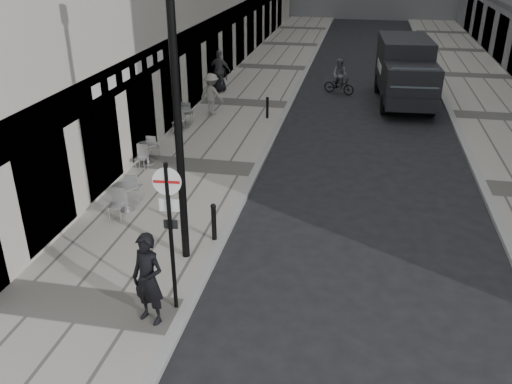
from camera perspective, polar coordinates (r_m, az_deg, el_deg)
sidewalk at (r=24.96m, az=-1.16°, el=9.28°), size 4.00×60.00×0.12m
far_sidewalk at (r=25.14m, az=24.39°, el=7.14°), size 4.00×60.00×0.12m
walking_man at (r=10.53m, az=-11.29°, el=-8.98°), size 0.80×0.64×1.89m
sign_post at (r=10.25m, az=-9.07°, el=-2.80°), size 0.54×0.11×3.14m
lamppost at (r=11.41m, az=-8.39°, el=9.67°), size 0.30×0.30×6.78m
bollard_near at (r=13.30m, az=-4.45°, el=-3.26°), size 0.12×0.12×0.91m
bollard_far at (r=22.56m, az=1.20°, el=8.80°), size 0.11×0.11×0.83m
panel_van at (r=25.94m, az=15.44°, el=12.46°), size 2.57×6.06×2.79m
cyclist at (r=27.01m, az=8.77°, el=11.54°), size 1.65×1.10×1.69m
pedestrian_a at (r=26.64m, az=-3.85°, el=12.57°), size 1.21×0.64×1.97m
pedestrian_b at (r=23.01m, az=-4.69°, el=10.22°), size 1.28×0.99×1.74m
pedestrian_c at (r=26.70m, az=-3.83°, el=12.14°), size 0.89×0.76×1.55m
cafe_table_near at (r=15.06m, az=-13.56°, el=-0.40°), size 0.69×1.55×0.88m
cafe_table_mid at (r=18.17m, az=-11.37°, el=4.17°), size 0.63×1.43×0.82m
cafe_table_far at (r=21.46m, az=-7.71°, el=7.83°), size 0.70×1.58×0.90m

